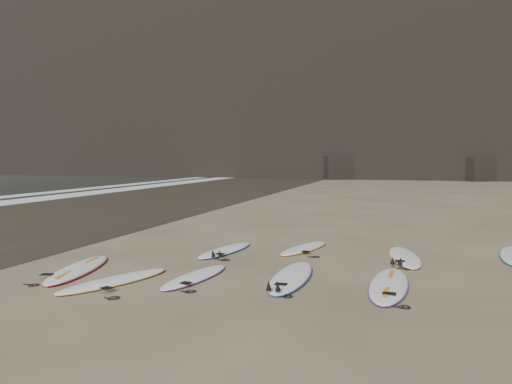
% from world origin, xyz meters
% --- Properties ---
extents(ground, '(240.00, 240.00, 0.00)m').
position_xyz_m(ground, '(0.00, 0.00, 0.00)').
color(ground, '#897559').
rests_on(ground, ground).
extents(wet_sand, '(12.00, 200.00, 0.01)m').
position_xyz_m(wet_sand, '(-13.00, 10.00, 0.00)').
color(wet_sand, '#383026').
rests_on(wet_sand, ground).
extents(surfboard_0, '(1.44, 2.55, 0.09)m').
position_xyz_m(surfboard_0, '(-4.09, -1.18, 0.04)').
color(surfboard_0, white).
rests_on(surfboard_0, ground).
extents(surfboard_1, '(0.84, 2.31, 0.08)m').
position_xyz_m(surfboard_1, '(-2.76, -0.45, 0.04)').
color(surfboard_1, white).
rests_on(surfboard_1, ground).
extents(surfboard_2, '(0.73, 2.80, 0.10)m').
position_xyz_m(surfboard_2, '(-0.94, 0.05, 0.05)').
color(surfboard_2, white).
rests_on(surfboard_2, ground).
extents(surfboard_3, '(0.76, 2.80, 0.10)m').
position_xyz_m(surfboard_3, '(0.91, -0.04, 0.05)').
color(surfboard_3, white).
rests_on(surfboard_3, ground).
extents(surfboard_5, '(0.98, 2.50, 0.09)m').
position_xyz_m(surfboard_5, '(-3.15, 2.34, 0.04)').
color(surfboard_5, white).
rests_on(surfboard_5, ground).
extents(surfboard_6, '(1.16, 2.39, 0.08)m').
position_xyz_m(surfboard_6, '(-1.31, 3.20, 0.04)').
color(surfboard_6, white).
rests_on(surfboard_6, ground).
extents(surfboard_7, '(0.98, 2.66, 0.09)m').
position_xyz_m(surfboard_7, '(1.18, 2.74, 0.05)').
color(surfboard_7, white).
rests_on(surfboard_7, ground).
extents(surfboard_11, '(1.26, 2.84, 0.10)m').
position_xyz_m(surfboard_11, '(-5.36, -0.57, 0.05)').
color(surfboard_11, white).
rests_on(surfboard_11, ground).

